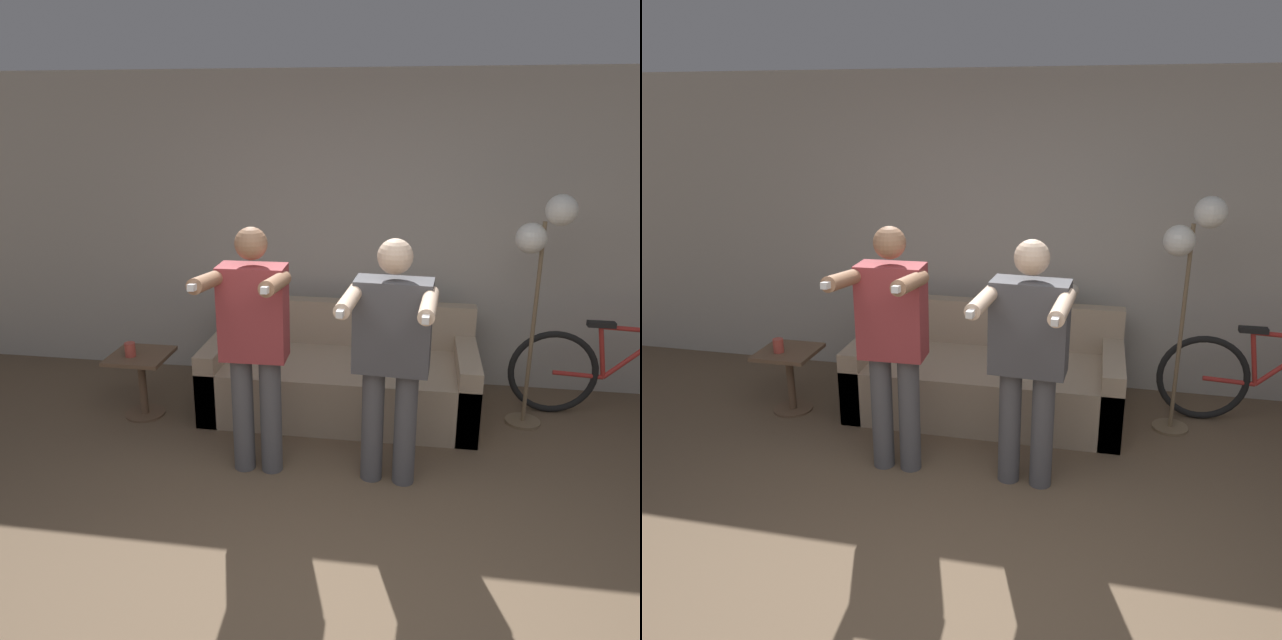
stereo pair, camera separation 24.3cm
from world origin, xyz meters
The scene contains 10 objects.
ground_plane centered at (0.00, 0.00, 0.00)m, with size 16.00×16.00×0.00m, color brown.
wall_back centered at (0.00, 2.97, 1.30)m, with size 10.00×0.05×2.60m.
couch centered at (-0.25, 2.28, 0.27)m, with size 2.07×0.93×0.80m.
person_left centered at (-0.68, 1.30, 0.93)m, with size 0.49×0.68×1.62m.
person_right centered at (0.17, 1.30, 0.92)m, with size 0.56×0.70×1.58m.
cat centered at (0.26, 2.64, 0.88)m, with size 0.41×0.14×0.18m.
floor_lamp centered at (1.17, 2.26, 1.39)m, with size 0.40×0.26×1.74m.
side_table centered at (-1.76, 1.94, 0.36)m, with size 0.44×0.44×0.51m.
cup centered at (-1.81, 1.89, 0.56)m, with size 0.08×0.08×0.11m.
bicycle centered at (1.88, 2.48, 0.36)m, with size 1.67×0.07×0.77m.
Camera 1 is at (0.29, -2.23, 2.26)m, focal length 35.00 mm.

